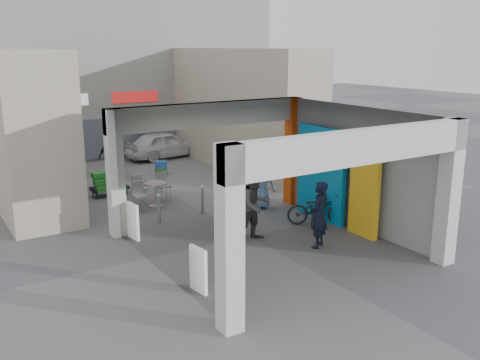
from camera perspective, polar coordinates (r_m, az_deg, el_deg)
ground at (r=14.79m, az=0.93°, el=-6.03°), size 90.00×90.00×0.00m
arcade_canopy at (r=13.80m, az=4.71°, el=2.40°), size 6.40×6.45×6.40m
far_building at (r=26.75m, az=-15.88°, el=11.25°), size 18.00×4.08×8.00m
plaza_bldg_left at (r=19.56m, az=-22.82°, el=5.40°), size 2.00×9.00×5.00m
plaza_bldg_right at (r=22.77m, az=0.20°, el=7.59°), size 2.00×9.00×5.00m
bollard_left at (r=15.97m, az=-8.62°, el=-3.06°), size 0.09×0.09×0.84m
bollard_center at (r=16.67m, az=-4.02°, el=-2.15°), size 0.09×0.09×0.86m
bollard_right at (r=17.43m, az=1.10°, el=-1.36°), size 0.09×0.09×0.88m
advert_board_near at (r=11.49m, az=-4.45°, el=-9.48°), size 0.16×0.56×1.00m
advert_board_far at (r=14.74m, az=-11.33°, el=-4.31°), size 0.15×0.56×1.00m
cafe_set at (r=17.86m, az=-9.68°, el=-1.54°), size 1.55×1.25×0.94m
produce_stand at (r=19.22m, az=-13.77°, el=-0.64°), size 1.26×0.68×0.83m
crate_stack at (r=21.96m, az=-8.41°, el=1.32°), size 0.53×0.46×0.56m
border_collie at (r=14.71m, az=0.09°, el=-5.12°), size 0.23×0.45×0.62m
man_with_dog at (r=13.91m, az=8.40°, el=-3.68°), size 0.77×0.71×1.76m
man_back_turned at (r=14.24m, az=1.60°, el=-2.66°), size 1.02×0.82×1.97m
man_elderly at (r=17.10m, az=2.35°, el=-0.34°), size 0.89×0.66×1.65m
man_crates at (r=22.07m, az=-13.79°, el=2.51°), size 1.01×0.63×1.61m
bicycle_front at (r=15.81m, az=8.30°, el=-3.02°), size 1.90×1.40×0.95m
bicycle_rear at (r=15.71m, az=8.64°, el=-3.14°), size 1.59×1.16×0.95m
white_van at (r=25.20m, az=-8.09°, el=3.78°), size 3.85×2.00×1.25m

